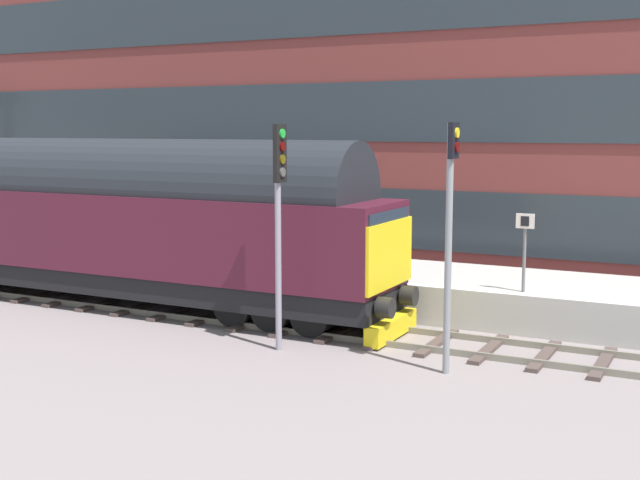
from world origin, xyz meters
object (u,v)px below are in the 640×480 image
(signal_post_near, at_px, (450,222))
(signal_post_mid, at_px, (279,205))
(platform_number_sign, at_px, (525,240))
(diesel_locomotive, at_px, (85,216))
(waiting_passenger, at_px, (129,216))

(signal_post_near, height_order, signal_post_mid, signal_post_near)
(signal_post_mid, height_order, platform_number_sign, signal_post_mid)
(diesel_locomotive, bearing_deg, signal_post_near, -100.14)
(signal_post_mid, bearing_deg, platform_number_sign, -47.08)
(platform_number_sign, bearing_deg, waiting_passenger, 81.99)
(platform_number_sign, distance_m, waiting_passenger, 14.02)
(diesel_locomotive, bearing_deg, platform_number_sign, -80.08)
(waiting_passenger, bearing_deg, signal_post_mid, 175.55)
(diesel_locomotive, relative_size, waiting_passenger, 11.68)
(signal_post_near, distance_m, signal_post_mid, 3.93)
(signal_post_near, bearing_deg, diesel_locomotive, 79.86)
(signal_post_near, bearing_deg, waiting_passenger, 65.39)
(signal_post_near, height_order, platform_number_sign, signal_post_near)
(platform_number_sign, relative_size, waiting_passenger, 1.17)
(diesel_locomotive, xyz_separation_m, platform_number_sign, (2.10, -12.03, -0.21))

